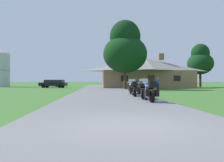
% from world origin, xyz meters
% --- Properties ---
extents(ground_plane, '(500.00, 500.00, 0.00)m').
position_xyz_m(ground_plane, '(0.00, 20.00, 0.00)').
color(ground_plane, '#386628').
extents(asphalt_driveway, '(6.40, 80.00, 0.06)m').
position_xyz_m(asphalt_driveway, '(0.00, 18.00, 0.03)').
color(asphalt_driveway, slate).
rests_on(asphalt_driveway, ground).
extents(motorcycle_blue_nearest_to_camera, '(0.73, 2.08, 1.30)m').
position_xyz_m(motorcycle_blue_nearest_to_camera, '(2.10, 6.58, 0.61)').
color(motorcycle_blue_nearest_to_camera, black).
rests_on(motorcycle_blue_nearest_to_camera, asphalt_driveway).
extents(motorcycle_red_second_in_row, '(0.90, 2.08, 1.30)m').
position_xyz_m(motorcycle_red_second_in_row, '(2.13, 8.69, 0.61)').
color(motorcycle_red_second_in_row, black).
rests_on(motorcycle_red_second_in_row, asphalt_driveway).
extents(motorcycle_silver_third_in_row, '(0.82, 2.08, 1.30)m').
position_xyz_m(motorcycle_silver_third_in_row, '(1.98, 10.99, 0.61)').
color(motorcycle_silver_third_in_row, black).
rests_on(motorcycle_silver_third_in_row, asphalt_driveway).
extents(motorcycle_white_farthest_in_row, '(0.72, 2.08, 1.30)m').
position_xyz_m(motorcycle_white_farthest_in_row, '(2.15, 13.16, 0.61)').
color(motorcycle_white_farthest_in_row, black).
rests_on(motorcycle_white_farthest_in_row, asphalt_driveway).
extents(stone_lodge, '(16.08, 8.29, 6.04)m').
position_xyz_m(stone_lodge, '(7.77, 33.63, 2.65)').
color(stone_lodge, '#896B4C').
rests_on(stone_lodge, ground).
extents(bystander_blue_shirt_near_lodge, '(0.30, 0.54, 1.67)m').
position_xyz_m(bystander_blue_shirt_near_lodge, '(7.11, 23.26, 0.93)').
color(bystander_blue_shirt_near_lodge, black).
rests_on(bystander_blue_shirt_near_lodge, ground).
extents(tree_by_lodge_front, '(6.33, 6.33, 9.96)m').
position_xyz_m(tree_by_lodge_front, '(3.21, 26.60, 5.81)').
color(tree_by_lodge_front, '#422D19').
rests_on(tree_by_lodge_front, ground).
extents(tree_right_of_lodge, '(4.89, 4.89, 8.32)m').
position_xyz_m(tree_right_of_lodge, '(18.94, 36.30, 5.11)').
color(tree_right_of_lodge, '#422D19').
rests_on(tree_right_of_lodge, ground).
extents(metal_silo_distant, '(3.74, 3.74, 7.63)m').
position_xyz_m(metal_silo_distant, '(-20.31, 41.12, 3.82)').
color(metal_silo_distant, '#B2B7BC').
rests_on(metal_silo_distant, ground).
extents(parked_black_suv_far_left, '(4.83, 2.52, 1.40)m').
position_xyz_m(parked_black_suv_far_left, '(-8.39, 34.12, 0.78)').
color(parked_black_suv_far_left, black).
rests_on(parked_black_suv_far_left, ground).
extents(parked_navy_sedan_far_left, '(4.50, 2.72, 1.20)m').
position_xyz_m(parked_navy_sedan_far_left, '(-10.44, 40.80, 0.64)').
color(parked_navy_sedan_far_left, navy).
rests_on(parked_navy_sedan_far_left, ground).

